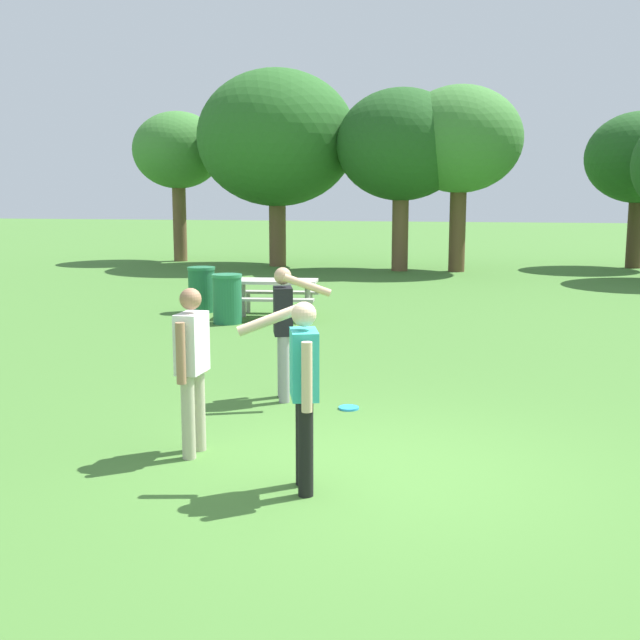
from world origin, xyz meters
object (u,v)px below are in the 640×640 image
Objects in this scene: person_thrower at (284,323)px; frisbee at (349,408)px; tree_tall_left at (178,152)px; person_catcher at (303,381)px; tree_back_left at (640,159)px; person_bystander at (192,360)px; tree_broad_center at (277,139)px; tree_slender_mid at (460,141)px; tree_far_right at (402,146)px; picnic_table_near at (275,290)px; trash_can_beside_table at (227,299)px; trash_can_further_along at (202,289)px.

person_thrower is 1.30m from frisbee.
frisbee is at bearing -63.42° from tree_tall_left.
person_catcher is 23.24m from tree_tall_left.
tree_back_left reaches higher than person_thrower.
tree_back_left is (7.80, 20.82, 2.65)m from person_bystander.
tree_back_left is at bearing 68.31° from person_thrower.
tree_broad_center is 1.13× the size of tree_slender_mid.
tree_tall_left is at bearing 114.77° from person_thrower.
tree_far_right reaches higher than frisbee.
picnic_table_near is 11.77m from tree_broad_center.
tree_far_right reaches higher than tree_back_left.
trash_can_beside_table is 0.17× the size of tree_slender_mid.
tree_slender_mid is 1.13× the size of tree_back_left.
picnic_table_near is at bearing -126.30° from tree_back_left.
tree_broad_center reaches higher than tree_back_left.
tree_back_left is at bearing 47.98° from trash_can_further_along.
tree_broad_center is 1.28× the size of tree_back_left.
person_catcher is 22.66m from tree_back_left.
trash_can_beside_table is (-0.72, -0.90, -0.08)m from picnic_table_near.
trash_can_further_along is at bearing -108.83° from tree_far_right.
tree_far_right is at bearing 71.17° from trash_can_further_along.
tree_far_right reaches higher than tree_tall_left.
person_catcher is at bearing -29.69° from person_bystander.
tree_far_right is (3.28, 9.62, 3.47)m from trash_can_further_along.
tree_slender_mid is (1.65, 16.34, 3.14)m from person_thrower.
person_bystander is 0.32× the size of tree_back_left.
person_catcher is at bearing -67.97° from trash_can_beside_table.
tree_slender_mid is (2.03, 18.50, 3.16)m from person_bystander.
tree_back_left is at bearing 1.57° from tree_tall_left.
tree_slender_mid reaches higher than trash_can_further_along.
tree_broad_center is 4.36m from tree_far_right.
picnic_table_near is 0.28× the size of tree_broad_center.
frisbee is 6.50m from trash_can_beside_table.
picnic_table_near is 0.32× the size of tree_far_right.
tree_tall_left reaches higher than trash_can_further_along.
person_thrower is 5.87m from trash_can_beside_table.
person_catcher is 8.85m from trash_can_beside_table.
tree_slender_mid is at bearing 84.23° from person_thrower.
picnic_table_near is 14.16m from tree_tall_left.
tree_back_left is (9.14, 12.45, 3.03)m from picnic_table_near.
person_catcher is 0.28× the size of tree_slender_mid.
tree_back_left is (6.57, 18.93, 3.58)m from frisbee.
person_catcher is 1.71× the size of trash_can_beside_table.
tree_back_left reaches higher than frisbee.
picnic_table_near is at bearing 105.90° from person_catcher.
person_thrower is at bearing 162.14° from frisbee.
tree_broad_center is 11.97m from tree_back_left.
frisbee is 16.99m from tree_far_right.
person_bystander is 0.89× the size of picnic_table_near.
tree_far_right is (4.27, -0.82, -0.32)m from tree_broad_center.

